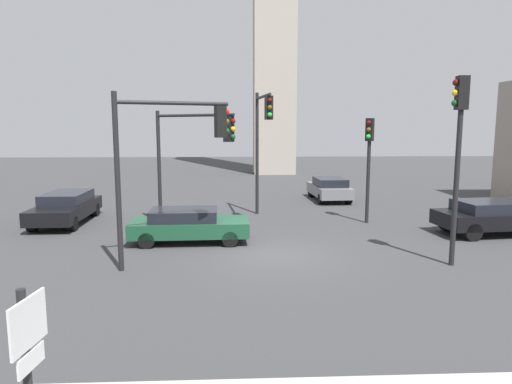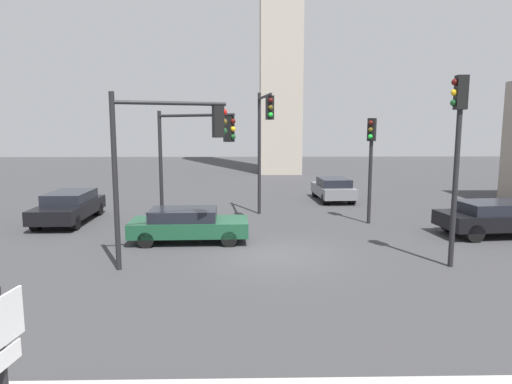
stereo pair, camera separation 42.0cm
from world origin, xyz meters
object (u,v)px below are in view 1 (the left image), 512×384
object	(u,v)px
traffic_light_3	(369,150)
car_2	(188,224)
traffic_light_4	(459,137)
car_0	(66,207)
direction_sign	(29,370)
traffic_light_1	(170,145)
traffic_light_2	(192,144)
traffic_light_0	(262,130)
car_4	(329,188)
car_1	(494,216)

from	to	relation	value
traffic_light_3	car_2	distance (m)	8.73
traffic_light_4	car_0	bearing A→B (deg)	-23.51
direction_sign	car_0	bearing A→B (deg)	115.29
traffic_light_1	direction_sign	bearing A→B (deg)	-112.44
traffic_light_2	traffic_light_0	bearing A→B (deg)	67.94
direction_sign	car_4	xyz separation A→B (m)	(7.85, 21.54, -0.94)
car_4	traffic_light_1	bearing A→B (deg)	145.84
traffic_light_1	car_0	distance (m)	9.17
traffic_light_2	car_0	xyz separation A→B (m)	(-5.89, 1.64, -2.89)
traffic_light_1	traffic_light_4	size ratio (longest dim) A/B	0.92
traffic_light_1	car_1	distance (m)	13.25
traffic_light_0	traffic_light_1	size ratio (longest dim) A/B	1.12
car_0	car_1	world-z (taller)	car_0
traffic_light_3	car_2	world-z (taller)	traffic_light_3
traffic_light_0	car_2	bearing A→B (deg)	-42.92
traffic_light_1	traffic_light_2	bearing A→B (deg)	67.02
car_4	traffic_light_3	bearing A→B (deg)	-179.20
car_1	car_4	bearing A→B (deg)	113.32
traffic_light_0	traffic_light_4	world-z (taller)	traffic_light_0
traffic_light_0	car_2	world-z (taller)	traffic_light_0
car_0	car_2	distance (m)	6.95
traffic_light_0	traffic_light_1	bearing A→B (deg)	-31.68
traffic_light_0	car_0	bearing A→B (deg)	-94.07
traffic_light_1	car_0	world-z (taller)	traffic_light_1
car_2	car_0	bearing A→B (deg)	145.96
direction_sign	car_0	xyz separation A→B (m)	(-5.35, 15.75, -0.91)
car_0	traffic_light_4	bearing A→B (deg)	63.17
traffic_light_4	car_0	distance (m)	16.37
direction_sign	car_1	world-z (taller)	direction_sign
traffic_light_3	car_4	xyz separation A→B (m)	(-0.40, 6.38, -2.58)
traffic_light_0	car_4	distance (m)	7.70
traffic_light_1	car_4	xyz separation A→B (m)	(7.52, 12.33, -3.07)
traffic_light_1	car_1	bearing A→B (deg)	-4.53
car_2	car_4	size ratio (longest dim) A/B	1.08
traffic_light_0	traffic_light_3	size ratio (longest dim) A/B	1.27
car_1	car_4	distance (m)	10.06
traffic_light_2	car_0	world-z (taller)	traffic_light_2
car_0	direction_sign	bearing A→B (deg)	17.84
traffic_light_2	traffic_light_3	xyz separation A→B (m)	(7.70, 1.05, -0.33)
car_2	car_4	world-z (taller)	car_4
car_4	traffic_light_4	bearing A→B (deg)	-177.27
car_4	car_1	bearing A→B (deg)	-153.78
traffic_light_3	traffic_light_1	bearing A→B (deg)	-21.78
traffic_light_2	car_2	distance (m)	3.61
car_0	car_1	bearing A→B (deg)	79.63
traffic_light_3	car_1	distance (m)	5.69
traffic_light_1	traffic_light_4	world-z (taller)	traffic_light_4
traffic_light_4	car_0	world-z (taller)	traffic_light_4
direction_sign	car_1	size ratio (longest dim) A/B	0.52
car_2	car_4	bearing A→B (deg)	50.74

